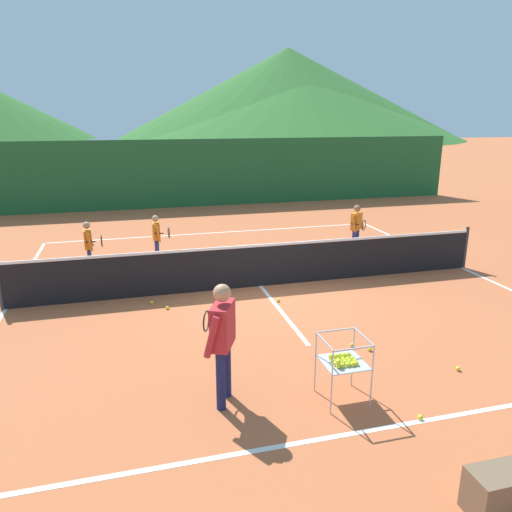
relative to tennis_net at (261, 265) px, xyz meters
name	(u,v)px	position (x,y,z in m)	size (l,w,h in m)	color
ground_plane	(260,286)	(0.00, 0.00, -0.50)	(120.00, 120.00, 0.00)	#BC6038
line_baseline_near	(377,429)	(0.00, -5.37, -0.50)	(10.51, 0.08, 0.01)	white
line_baseline_far	(217,233)	(0.00, 5.29, -0.50)	(10.51, 0.08, 0.01)	white
line_sideline_west	(5,309)	(-5.25, 0.00, -0.50)	(0.08, 10.66, 0.01)	white
line_sideline_east	(462,268)	(5.25, 0.00, -0.50)	(0.08, 10.66, 0.01)	white
line_service_center	(260,286)	(0.00, 0.00, -0.50)	(0.08, 6.09, 0.01)	white
tennis_net	(261,265)	(0.00, 0.00, 0.00)	(10.68, 0.08, 1.05)	#333338
instructor	(222,333)	(-1.70, -4.29, 0.51)	(0.51, 0.84, 1.68)	#191E4C
student_0	(89,242)	(-3.73, 1.97, 0.26)	(0.45, 0.59, 1.27)	navy
student_1	(157,234)	(-2.09, 2.47, 0.25)	(0.41, 0.59, 1.24)	navy
student_2	(357,224)	(3.28, 1.97, 0.31)	(0.51, 0.68, 1.34)	navy
ball_cart	(343,360)	(-0.14, -4.64, 0.08)	(0.58, 0.58, 0.90)	#B7B7BC
tennis_ball_0	(167,308)	(-2.15, -0.83, -0.47)	(0.07, 0.07, 0.07)	yellow
tennis_ball_1	(278,300)	(0.10, -1.02, -0.47)	(0.07, 0.07, 0.07)	yellow
tennis_ball_2	(152,302)	(-2.43, -0.47, -0.47)	(0.07, 0.07, 0.07)	yellow
tennis_ball_3	(420,417)	(0.63, -5.33, -0.47)	(0.07, 0.07, 0.07)	yellow
tennis_ball_4	(458,369)	(1.88, -4.39, -0.47)	(0.07, 0.07, 0.07)	yellow
tennis_ball_5	(370,349)	(0.89, -3.47, -0.47)	(0.07, 0.07, 0.07)	yellow
tennis_ball_6	(352,345)	(0.68, -3.26, -0.47)	(0.07, 0.07, 0.07)	yellow
windscreen_fence	(195,173)	(0.00, 10.17, 0.87)	(23.12, 0.08, 2.75)	#1E5B2D
hill_0	(287,93)	(24.63, 72.36, 6.64)	(56.25, 56.25, 14.28)	#2D6628
hill_1	(298,105)	(24.10, 65.50, 4.54)	(50.42, 50.42, 10.08)	#2D6628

